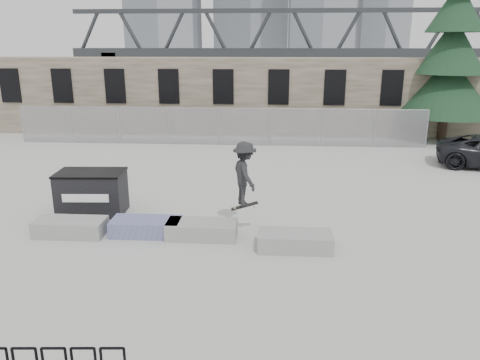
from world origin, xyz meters
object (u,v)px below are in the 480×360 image
planter_far_left (70,227)px  planter_center_right (202,229)px  dumpster (92,192)px  skateboarder (245,174)px  planter_center_left (146,226)px  planter_offset (295,240)px  spruce_tree (451,58)px

planter_far_left → planter_center_right: (3.83, 0.07, 0.00)m
planter_far_left → dumpster: 1.86m
skateboarder → dumpster: bearing=52.4°
planter_center_left → skateboarder: size_ratio=0.99×
planter_center_right → planter_offset: size_ratio=1.00×
dumpster → spruce_tree: 20.82m
planter_far_left → planter_center_left: bearing=4.5°
planter_offset → skateboarder: bearing=142.4°
dumpster → skateboarder: size_ratio=1.09×
planter_center_right → skateboarder: bearing=21.5°
planter_far_left → dumpster: (-0.00, 1.80, 0.45)m
planter_offset → skateboarder: size_ratio=0.99×
planter_center_right → planter_offset: (2.63, -0.63, 0.00)m
planter_center_right → dumpster: dumpster is taller
skateboarder → planter_center_left: bearing=74.0°
skateboarder → spruce_tree: bearing=-59.5°
planter_far_left → dumpster: bearing=90.2°
planter_offset → dumpster: (-6.46, 2.36, 0.45)m
spruce_tree → skateboarder: spruce_tree is taller
dumpster → spruce_tree: bearing=37.1°
planter_far_left → spruce_tree: bearing=44.0°
planter_center_left → planter_offset: same height
planter_center_left → skateboarder: bearing=7.5°
planter_center_left → spruce_tree: 20.49m
dumpster → spruce_tree: size_ratio=0.19×
planter_center_left → dumpster: bearing=143.3°
planter_center_right → spruce_tree: (11.75, 14.98, 4.31)m
planter_center_right → skateboarder: 1.99m
planter_far_left → spruce_tree: size_ratio=0.17×
planter_offset → spruce_tree: 18.59m
planter_offset → skateboarder: 2.36m
planter_far_left → planter_center_left: size_ratio=1.00×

